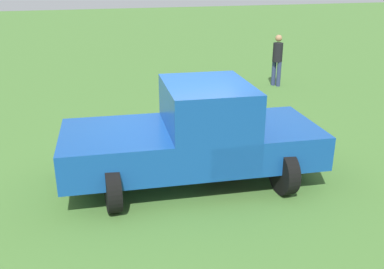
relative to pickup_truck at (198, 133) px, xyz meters
The scene contains 3 objects.
ground_plane 0.99m from the pickup_truck, ahead, with size 80.00×80.00×0.00m, color #477533.
pickup_truck is the anchor object (origin of this frame).
person_bystander 7.47m from the pickup_truck, 38.33° to the right, with size 0.43×0.43×1.69m.
Camera 1 is at (-7.01, 2.12, 3.57)m, focal length 39.84 mm.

